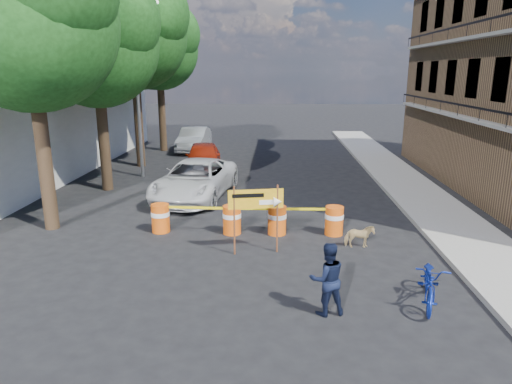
# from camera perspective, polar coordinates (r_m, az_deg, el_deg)

# --- Properties ---
(ground) EXTENTS (120.00, 120.00, 0.00)m
(ground) POSITION_cam_1_polar(r_m,az_deg,el_deg) (12.69, 0.45, -8.00)
(ground) COLOR black
(ground) RESTS_ON ground
(sidewalk_east) EXTENTS (2.40, 40.00, 0.15)m
(sidewalk_east) POSITION_cam_1_polar(r_m,az_deg,el_deg) (19.22, 19.98, -0.67)
(sidewalk_east) COLOR gray
(sidewalk_east) RESTS_ON ground
(tree_near) EXTENTS (5.46, 5.20, 9.15)m
(tree_near) POSITION_cam_1_polar(r_m,az_deg,el_deg) (15.51, -26.42, 18.70)
(tree_near) COLOR #332316
(tree_near) RESTS_ON ground
(tree_mid_a) EXTENTS (5.25, 5.00, 8.68)m
(tree_mid_a) POSITION_cam_1_polar(r_m,az_deg,el_deg) (20.04, -19.25, 17.17)
(tree_mid_a) COLOR #332316
(tree_mid_a) RESTS_ON ground
(tree_mid_b) EXTENTS (5.67, 5.40, 9.62)m
(tree_mid_b) POSITION_cam_1_polar(r_m,az_deg,el_deg) (24.80, -14.98, 18.54)
(tree_mid_b) COLOR #332316
(tree_mid_b) RESTS_ON ground
(tree_far) EXTENTS (5.04, 4.80, 8.84)m
(tree_far) POSITION_cam_1_polar(r_m,az_deg,el_deg) (29.59, -11.96, 17.08)
(tree_far) COLOR #332316
(tree_far) RESTS_ON ground
(streetlamp) EXTENTS (1.25, 0.18, 8.00)m
(streetlamp) POSITION_cam_1_polar(r_m,az_deg,el_deg) (22.12, -14.50, 12.99)
(streetlamp) COLOR gray
(streetlamp) RESTS_ON ground
(barrel_far_left) EXTENTS (0.58, 0.58, 0.90)m
(barrel_far_left) POSITION_cam_1_polar(r_m,az_deg,el_deg) (14.68, -11.85, -3.14)
(barrel_far_left) COLOR #D9570C
(barrel_far_left) RESTS_ON ground
(barrel_mid_left) EXTENTS (0.58, 0.58, 0.90)m
(barrel_mid_left) POSITION_cam_1_polar(r_m,az_deg,el_deg) (14.23, -3.03, -3.41)
(barrel_mid_left) COLOR #D9570C
(barrel_mid_left) RESTS_ON ground
(barrel_mid_right) EXTENTS (0.58, 0.58, 0.90)m
(barrel_mid_right) POSITION_cam_1_polar(r_m,az_deg,el_deg) (14.18, 2.65, -3.47)
(barrel_mid_right) COLOR #D9570C
(barrel_mid_right) RESTS_ON ground
(barrel_far_right) EXTENTS (0.58, 0.58, 0.90)m
(barrel_far_right) POSITION_cam_1_polar(r_m,az_deg,el_deg) (14.34, 9.74, -3.47)
(barrel_far_right) COLOR #D9570C
(barrel_far_right) RESTS_ON ground
(detour_sign) EXTENTS (1.50, 0.41, 1.95)m
(detour_sign) POSITION_cam_1_polar(r_m,az_deg,el_deg) (12.42, 0.93, -1.48)
(detour_sign) COLOR #592D19
(detour_sign) RESTS_ON ground
(pedestrian) EXTENTS (0.88, 0.76, 1.58)m
(pedestrian) POSITION_cam_1_polar(r_m,az_deg,el_deg) (9.68, 8.88, -10.67)
(pedestrian) COLOR black
(pedestrian) RESTS_ON ground
(bicycle) EXTENTS (0.92, 1.16, 1.94)m
(bicycle) POSITION_cam_1_polar(r_m,az_deg,el_deg) (10.58, 21.14, -8.18)
(bicycle) COLOR #13299B
(bicycle) RESTS_ON ground
(dog) EXTENTS (0.82, 0.39, 0.69)m
(dog) POSITION_cam_1_polar(r_m,az_deg,el_deg) (13.46, 12.78, -5.44)
(dog) COLOR tan
(dog) RESTS_ON ground
(suv_white) EXTENTS (3.17, 5.64, 1.49)m
(suv_white) POSITION_cam_1_polar(r_m,az_deg,el_deg) (18.33, -7.62, 1.54)
(suv_white) COLOR silver
(suv_white) RESTS_ON ground
(sedan_red) EXTENTS (2.21, 4.43, 1.45)m
(sedan_red) POSITION_cam_1_polar(r_m,az_deg,el_deg) (23.23, -6.61, 4.36)
(sedan_red) COLOR #A7250D
(sedan_red) RESTS_ON ground
(sedan_silver) EXTENTS (1.63, 4.52, 1.48)m
(sedan_silver) POSITION_cam_1_polar(r_m,az_deg,el_deg) (29.39, -7.72, 6.57)
(sedan_silver) COLOR #A5A8AC
(sedan_silver) RESTS_ON ground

